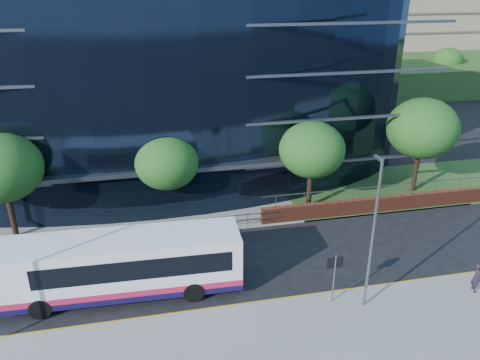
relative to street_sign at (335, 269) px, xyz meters
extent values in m
plane|color=black|center=(-4.50, 1.59, -2.15)|extent=(200.00, 200.00, 0.00)
cube|color=gray|center=(-4.50, 0.59, -2.07)|extent=(80.00, 0.25, 0.16)
cube|color=gold|center=(-4.50, 0.79, -2.14)|extent=(80.00, 0.08, 0.01)
cube|color=gold|center=(-4.50, 0.94, -2.14)|extent=(80.00, 0.08, 0.01)
cube|color=gray|center=(-10.50, 12.59, -2.10)|extent=(50.00, 8.00, 0.10)
cube|color=black|center=(-8.50, 25.59, 5.85)|extent=(38.00, 16.00, 16.00)
cube|color=#595E66|center=(-8.50, 11.09, 1.55)|extent=(22.00, 1.20, 0.30)
cube|color=slate|center=(-12.50, 8.59, -1.10)|extent=(24.00, 0.05, 0.05)
cube|color=slate|center=(-12.50, 8.59, -1.55)|extent=(24.00, 0.05, 0.05)
cylinder|color=slate|center=(-12.50, 8.59, -1.60)|extent=(0.04, 0.04, 1.10)
cube|color=#2D511E|center=(27.50, 57.59, -0.15)|extent=(60.00, 42.00, 4.00)
cylinder|color=slate|center=(0.00, -0.01, -0.60)|extent=(0.08, 0.08, 2.80)
cube|color=black|center=(0.00, 0.01, 0.35)|extent=(0.85, 0.06, 0.60)
cylinder|color=black|center=(-17.50, 10.59, -0.50)|extent=(0.36, 0.36, 3.30)
ellipsoid|color=#17511A|center=(-17.50, 10.59, 2.73)|extent=(4.95, 4.95, 4.21)
cylinder|color=black|center=(-7.50, 11.09, -0.72)|extent=(0.36, 0.36, 2.86)
ellipsoid|color=#17511A|center=(-7.50, 11.09, 2.08)|extent=(4.29, 4.29, 3.65)
cylinder|color=black|center=(2.50, 10.59, -0.61)|extent=(0.36, 0.36, 3.08)
ellipsoid|color=#17511A|center=(2.50, 10.59, 2.40)|extent=(4.62, 4.62, 3.93)
cylinder|color=black|center=(11.50, 11.59, -0.39)|extent=(0.36, 0.36, 3.52)
ellipsoid|color=#17511A|center=(11.50, 11.59, 3.05)|extent=(5.28, 5.28, 4.49)
cylinder|color=black|center=(19.50, 41.59, -0.61)|extent=(0.36, 0.36, 3.08)
ellipsoid|color=#17511A|center=(19.50, 41.59, 2.40)|extent=(4.62, 4.62, 3.93)
cylinder|color=black|center=(35.50, 43.59, -0.72)|extent=(0.36, 0.36, 2.86)
ellipsoid|color=#17511A|center=(35.50, 43.59, 2.08)|extent=(4.29, 4.29, 3.65)
cylinder|color=slate|center=(1.50, -0.61, 2.00)|extent=(0.14, 0.14, 8.00)
cube|color=slate|center=(1.50, -0.26, 5.90)|extent=(0.15, 0.70, 0.12)
cube|color=white|center=(-10.48, 3.11, -0.28)|extent=(12.36, 3.18, 2.96)
cube|color=#150F3F|center=(-10.48, 3.11, -1.59)|extent=(12.38, 3.23, 0.33)
cube|color=#CB1D4A|center=(-10.48, 3.11, -1.26)|extent=(12.38, 3.23, 0.33)
cube|color=black|center=(-9.81, 3.09, 0.14)|extent=(9.91, 3.15, 1.12)
cube|color=black|center=(-16.65, 3.31, -1.65)|extent=(0.19, 2.68, 0.27)
cylinder|color=black|center=(-14.54, 1.97, -1.59)|extent=(1.13, 0.37, 1.12)
cylinder|color=black|center=(-6.95, 1.72, -1.59)|extent=(1.13, 0.37, 1.12)
imported|color=#251D2B|center=(7.77, -0.75, -1.15)|extent=(0.51, 0.68, 1.70)
camera|label=1|loc=(-8.74, -18.26, 13.48)|focal=35.00mm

